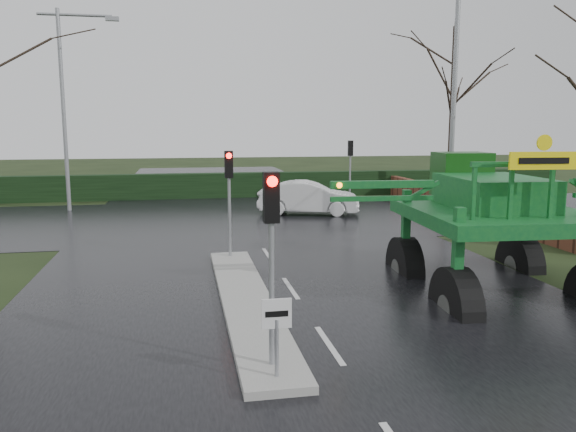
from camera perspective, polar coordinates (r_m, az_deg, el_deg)
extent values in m
plane|color=black|center=(11.36, 4.20, -13.02)|extent=(140.00, 140.00, 0.00)
cube|color=black|center=(20.80, -2.90, -2.80)|extent=(14.00, 80.00, 0.02)
cube|color=black|center=(26.65, -4.66, -0.19)|extent=(80.00, 12.00, 0.02)
cube|color=gray|center=(13.89, -4.28, -8.50)|extent=(1.20, 10.00, 0.16)
cube|color=black|center=(34.46, -6.10, 3.12)|extent=(44.00, 0.90, 1.50)
cube|color=#592D1E|center=(29.56, 16.01, 1.56)|extent=(0.40, 20.00, 1.20)
cylinder|color=gray|center=(9.50, -1.16, -13.31)|extent=(0.07, 0.07, 1.00)
cube|color=silver|center=(9.29, -1.17, -9.89)|extent=(0.50, 0.04, 0.50)
cube|color=black|center=(9.27, -1.15, -9.93)|extent=(0.38, 0.01, 0.10)
cylinder|color=gray|center=(9.62, -1.68, -6.11)|extent=(0.10, 0.10, 3.50)
cube|color=black|center=(9.36, -1.72, 1.89)|extent=(0.26, 0.22, 0.85)
sphere|color=#FF0C07|center=(9.20, -1.60, 3.53)|extent=(0.18, 0.18, 0.18)
cylinder|color=gray|center=(17.91, -5.97, 0.91)|extent=(0.10, 0.10, 3.50)
cube|color=black|center=(17.77, -6.04, 5.23)|extent=(0.26, 0.22, 0.85)
sphere|color=#FF0C07|center=(17.62, -6.02, 6.11)|extent=(0.18, 0.18, 0.18)
cylinder|color=gray|center=(31.65, 6.32, 4.42)|extent=(0.10, 0.10, 3.50)
cube|color=black|center=(31.58, 6.37, 6.86)|extent=(0.26, 0.22, 0.85)
sphere|color=#FF0C07|center=(31.69, 6.31, 7.38)|extent=(0.18, 0.18, 0.18)
cylinder|color=gray|center=(24.87, 16.45, 10.36)|extent=(0.20, 0.20, 10.00)
cylinder|color=gray|center=(30.72, -21.84, 9.77)|extent=(0.20, 0.20, 10.00)
cylinder|color=gray|center=(31.05, -20.84, 18.54)|extent=(3.52, 0.14, 0.14)
cube|color=gray|center=(30.80, -17.43, 18.57)|extent=(0.65, 0.30, 0.20)
cylinder|color=black|center=(34.93, 16.33, 9.88)|extent=(0.32, 0.32, 10.00)
cone|color=black|center=(35.53, 16.77, 19.26)|extent=(0.24, 0.24, 2.50)
cylinder|color=black|center=(14.80, 7.42, -3.71)|extent=(0.68, 2.06, 2.03)
cylinder|color=#595B56|center=(14.80, 7.42, -3.71)|extent=(0.64, 0.75, 0.71)
cube|color=#0E4F23|center=(14.58, 7.52, 1.17)|extent=(0.24, 0.24, 2.34)
cylinder|color=black|center=(16.11, 20.15, -3.16)|extent=(0.68, 2.06, 2.03)
cylinder|color=#595B56|center=(16.11, 20.15, -3.16)|extent=(0.64, 0.75, 0.71)
cube|color=#0E4F23|center=(15.90, 20.40, 1.33)|extent=(0.24, 0.24, 2.34)
cylinder|color=black|center=(11.41, 12.06, -7.69)|extent=(0.68, 2.06, 2.03)
cylinder|color=#595B56|center=(11.41, 12.06, -7.69)|extent=(0.64, 0.75, 0.71)
cube|color=#0E4F23|center=(11.12, 12.28, -1.41)|extent=(0.24, 0.24, 2.34)
cube|color=#0E4F23|center=(13.39, 17.19, 3.00)|extent=(4.57, 5.14, 0.36)
cube|color=#0E4F23|center=(13.53, 16.94, 5.44)|extent=(2.42, 3.18, 0.92)
cube|color=#0F410F|center=(15.40, 13.92, 7.28)|extent=(1.60, 1.31, 1.32)
cube|color=#0E4F23|center=(11.87, 20.77, 9.23)|extent=(3.05, 0.31, 0.12)
cube|color=#0E4F23|center=(11.95, 3.74, 7.10)|extent=(2.65, 0.35, 0.18)
sphere|color=orange|center=(11.69, -1.59, 7.07)|extent=(0.14, 0.14, 0.14)
cube|color=yellow|center=(11.51, 21.75, 9.71)|extent=(1.63, 0.16, 0.41)
cube|color=black|center=(11.51, 21.75, 9.71)|extent=(1.22, 0.09, 0.14)
cylinder|color=yellow|center=(11.53, 21.87, 11.72)|extent=(0.37, 0.06, 0.37)
imported|color=silver|center=(27.73, 2.09, 0.18)|extent=(5.20, 3.00, 1.62)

